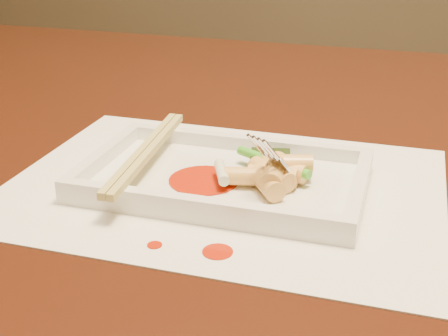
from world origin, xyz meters
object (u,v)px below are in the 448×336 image
(plate_base, at_px, (224,182))
(placemat, at_px, (224,186))
(chopstick_a, at_px, (142,151))
(fork, at_px, (306,103))
(table, at_px, (240,201))

(plate_base, bearing_deg, placemat, 0.00)
(placemat, relative_size, plate_base, 1.54)
(placemat, xyz_separation_m, chopstick_a, (-0.08, 0.00, 0.03))
(placemat, relative_size, fork, 2.86)
(table, xyz_separation_m, fork, (0.10, -0.15, 0.18))
(table, bearing_deg, plate_base, -79.77)
(table, xyz_separation_m, placemat, (0.03, -0.17, 0.10))
(placemat, distance_m, chopstick_a, 0.09)
(placemat, distance_m, fork, 0.11)
(table, bearing_deg, chopstick_a, -107.05)
(fork, bearing_deg, plate_base, -165.58)
(table, distance_m, chopstick_a, 0.22)
(table, bearing_deg, placemat, -79.77)
(chopstick_a, distance_m, fork, 0.16)
(plate_base, height_order, chopstick_a, chopstick_a)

